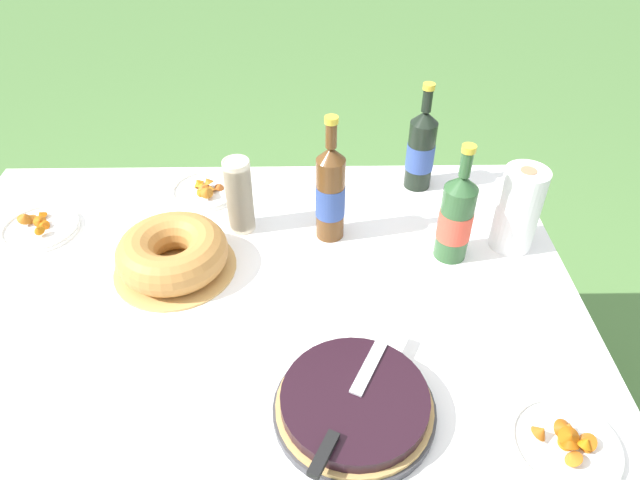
{
  "coord_description": "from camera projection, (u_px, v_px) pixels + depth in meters",
  "views": [
    {
      "loc": [
        0.17,
        -0.99,
        1.71
      ],
      "look_at": [
        0.18,
        0.12,
        0.79
      ],
      "focal_mm": 32.0,
      "sensor_mm": 36.0,
      "label": 1
    }
  ],
  "objects": [
    {
      "name": "cider_bottle_amber",
      "position": [
        330.0,
        193.0,
        1.47
      ],
      "size": [
        0.08,
        0.08,
        0.35
      ],
      "color": "brown",
      "rests_on": "tablecloth"
    },
    {
      "name": "tablecloth",
      "position": [
        245.0,
        296.0,
        1.39
      ],
      "size": [
        1.62,
        1.14,
        0.1
      ],
      "color": "white",
      "rests_on": "garden_table"
    },
    {
      "name": "serving_knife",
      "position": [
        349.0,
        405.0,
        1.06
      ],
      "size": [
        0.19,
        0.35,
        0.01
      ],
      "rotation": [
        0.0,
        0.0,
        1.11
      ],
      "color": "silver",
      "rests_on": "berry_tart"
    },
    {
      "name": "paper_towel_roll",
      "position": [
        518.0,
        209.0,
        1.45
      ],
      "size": [
        0.11,
        0.11,
        0.23
      ],
      "color": "white",
      "rests_on": "tablecloth"
    },
    {
      "name": "berry_tart",
      "position": [
        354.0,
        404.0,
        1.11
      ],
      "size": [
        0.32,
        0.32,
        0.06
      ],
      "color": "#38383D",
      "rests_on": "tablecloth"
    },
    {
      "name": "juice_bottle_red",
      "position": [
        421.0,
        150.0,
        1.67
      ],
      "size": [
        0.08,
        0.08,
        0.33
      ],
      "color": "black",
      "rests_on": "tablecloth"
    },
    {
      "name": "snack_plate_left",
      "position": [
        40.0,
        227.0,
        1.57
      ],
      "size": [
        0.21,
        0.21,
        0.05
      ],
      "color": "white",
      "rests_on": "tablecloth"
    },
    {
      "name": "ground_plane",
      "position": [
        264.0,
        453.0,
        1.85
      ],
      "size": [
        16.0,
        16.0,
        0.0
      ],
      "primitive_type": "plane",
      "color": "#568442"
    },
    {
      "name": "snack_plate_right",
      "position": [
        206.0,
        190.0,
        1.7
      ],
      "size": [
        0.21,
        0.21,
        0.06
      ],
      "color": "white",
      "rests_on": "tablecloth"
    },
    {
      "name": "garden_table",
      "position": [
        247.0,
        311.0,
        1.43
      ],
      "size": [
        1.61,
        1.13,
        0.73
      ],
      "color": "brown",
      "rests_on": "ground_plane"
    },
    {
      "name": "cup_stack",
      "position": [
        239.0,
        196.0,
        1.51
      ],
      "size": [
        0.07,
        0.07,
        0.21
      ],
      "color": "beige",
      "rests_on": "tablecloth"
    },
    {
      "name": "cider_bottle_green",
      "position": [
        456.0,
        217.0,
        1.42
      ],
      "size": [
        0.09,
        0.09,
        0.33
      ],
      "color": "#2D562D",
      "rests_on": "tablecloth"
    },
    {
      "name": "bundt_cake",
      "position": [
        173.0,
        253.0,
        1.42
      ],
      "size": [
        0.31,
        0.31,
        0.11
      ],
      "color": "tan",
      "rests_on": "tablecloth"
    },
    {
      "name": "snack_plate_near",
      "position": [
        566.0,
        443.0,
        1.06
      ],
      "size": [
        0.21,
        0.21,
        0.06
      ],
      "color": "white",
      "rests_on": "tablecloth"
    }
  ]
}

